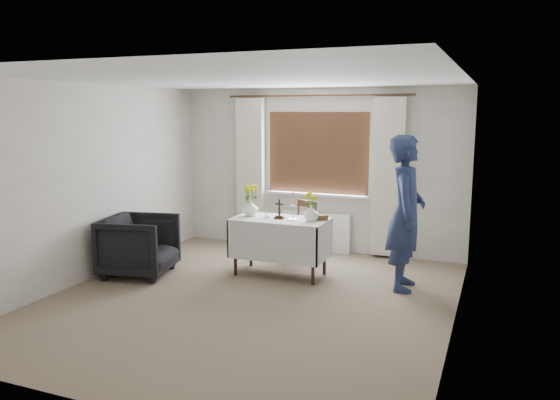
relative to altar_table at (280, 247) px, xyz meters
The scene contains 12 objects.
ground 1.09m from the altar_table, 88.14° to the right, with size 5.00×5.00×0.00m, color gray.
altar_table is the anchor object (origin of this frame).
wooden_chair 0.78m from the altar_table, 92.03° to the left, with size 0.40×0.40×0.87m, color #52351C, non-canonical shape.
armchair 1.86m from the altar_table, 158.21° to the right, with size 0.85×0.88×0.80m, color black.
person 1.71m from the altar_table, ahead, with size 0.69×0.45×1.88m, color navy.
radiator 1.40m from the altar_table, 88.63° to the left, with size 1.10×0.10×0.60m, color white.
wooden_cross 0.51m from the altar_table, behind, with size 0.12×0.09×0.26m, color black, non-canonical shape.
candlestick_left 0.60m from the altar_table, behind, with size 0.11×0.11×0.37m, color silver, non-canonical shape.
candlestick_right 0.60m from the altar_table, ahead, with size 0.11×0.11×0.38m, color silver, non-canonical shape.
flower_vase_left 0.66m from the altar_table, behind, with size 0.21×0.21×0.22m, color white.
flower_vase_right 0.64m from the altar_table, ahead, with size 0.19×0.19×0.20m, color white.
wicker_basket 0.68m from the altar_table, 15.54° to the left, with size 0.18×0.18×0.07m, color brown.
Camera 1 is at (2.60, -5.46, 2.16)m, focal length 35.00 mm.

